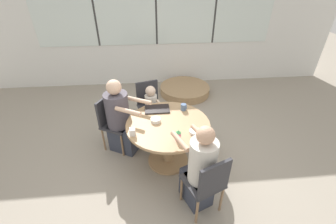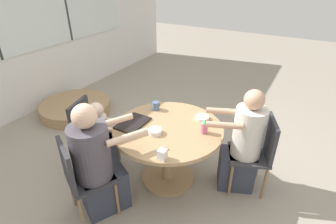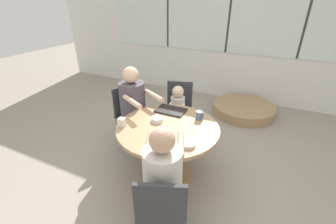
# 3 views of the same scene
# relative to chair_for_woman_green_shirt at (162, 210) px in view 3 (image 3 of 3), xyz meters

# --- Properties ---
(ground_plane) EXTENTS (16.00, 16.00, 0.00)m
(ground_plane) POSITION_rel_chair_for_woman_green_shirt_xyz_m (-0.36, 0.87, -0.51)
(ground_plane) COLOR gray
(wall_back_with_windows) EXTENTS (8.40, 0.08, 2.80)m
(wall_back_with_windows) POSITION_rel_chair_for_woman_green_shirt_xyz_m (-0.36, 3.67, 0.90)
(wall_back_with_windows) COLOR silver
(wall_back_with_windows) RESTS_ON ground_plane
(dining_table) EXTENTS (1.15, 1.15, 0.70)m
(dining_table) POSITION_rel_chair_for_woman_green_shirt_xyz_m (-0.36, 0.87, 0.01)
(dining_table) COLOR tan
(dining_table) RESTS_ON ground_plane
(chair_for_woman_green_shirt) EXTENTS (0.52, 0.52, 0.86)m
(chair_for_woman_green_shirt) POSITION_rel_chair_for_woman_green_shirt_xyz_m (0.00, 0.00, 0.00)
(chair_for_woman_green_shirt) COLOR #333338
(chair_for_woman_green_shirt) RESTS_ON ground_plane
(chair_for_man_blue_shirt) EXTENTS (0.54, 0.54, 0.86)m
(chair_for_man_blue_shirt) POSITION_rel_chair_for_woman_green_shirt_xyz_m (-1.19, 1.32, 0.00)
(chair_for_man_blue_shirt) COLOR #333338
(chair_for_man_blue_shirt) RESTS_ON ground_plane
(chair_for_toddler) EXTENTS (0.49, 0.49, 0.86)m
(chair_for_toddler) POSITION_rel_chair_for_woman_green_shirt_xyz_m (-0.60, 1.79, 0.00)
(chair_for_toddler) COLOR #333338
(chair_for_toddler) RESTS_ON ground_plane
(person_woman_green_shirt) EXTENTS (0.49, 0.63, 1.17)m
(person_woman_green_shirt) POSITION_rel_chair_for_woman_green_shirt_xyz_m (-0.06, 0.15, 0.02)
(person_woman_green_shirt) COLOR #333847
(person_woman_green_shirt) RESTS_ON ground_plane
(person_man_blue_shirt) EXTENTS (0.71, 0.60, 1.19)m
(person_man_blue_shirt) POSITION_rel_chair_for_woman_green_shirt_xyz_m (-1.04, 1.24, 0.02)
(person_man_blue_shirt) COLOR #333847
(person_man_blue_shirt) RESTS_ON ground_plane
(person_toddler) EXTENTS (0.29, 0.41, 0.88)m
(person_toddler) POSITION_rel_chair_for_woman_green_shirt_xyz_m (-0.56, 1.63, -0.10)
(person_toddler) COLOR #333847
(person_toddler) RESTS_ON ground_plane
(food_tray_dark) EXTENTS (0.36, 0.24, 0.02)m
(food_tray_dark) POSITION_rel_chair_for_woman_green_shirt_xyz_m (-0.49, 1.23, 0.20)
(food_tray_dark) COLOR black
(food_tray_dark) RESTS_ON dining_table
(coffee_mug) EXTENTS (0.09, 0.08, 0.10)m
(coffee_mug) POSITION_rel_chair_for_woman_green_shirt_xyz_m (-0.10, 1.19, 0.24)
(coffee_mug) COLOR slate
(coffee_mug) RESTS_ON dining_table
(sippy_cup) EXTENTS (0.07, 0.07, 0.15)m
(sippy_cup) POSITION_rel_chair_for_woman_green_shirt_xyz_m (-0.27, 0.51, 0.26)
(sippy_cup) COLOR #CC668C
(sippy_cup) RESTS_ON dining_table
(milk_carton_small) EXTENTS (0.07, 0.07, 0.10)m
(milk_carton_small) POSITION_rel_chair_for_woman_green_shirt_xyz_m (-0.82, 0.66, 0.24)
(milk_carton_small) COLOR silver
(milk_carton_small) RESTS_ON dining_table
(bowl_white_shallow) EXTENTS (0.14, 0.14, 0.05)m
(bowl_white_shallow) POSITION_rel_chair_for_woman_green_shirt_xyz_m (-0.52, 0.93, 0.21)
(bowl_white_shallow) COLOR white
(bowl_white_shallow) RESTS_ON dining_table
(bowl_cereal) EXTENTS (0.15, 0.15, 0.03)m
(bowl_cereal) POSITION_rel_chair_for_woman_green_shirt_xyz_m (-0.03, 0.63, 0.20)
(bowl_cereal) COLOR white
(bowl_cereal) RESTS_ON dining_table
(folded_table_stack) EXTENTS (1.13, 1.13, 0.18)m
(folded_table_stack) POSITION_rel_chair_for_woman_green_shirt_xyz_m (0.23, 2.99, -0.42)
(folded_table_stack) COLOR tan
(folded_table_stack) RESTS_ON ground_plane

